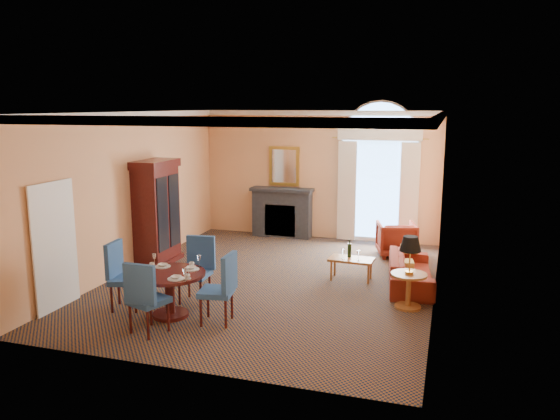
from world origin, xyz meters
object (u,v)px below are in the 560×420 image
(coffee_table, at_px, (351,259))
(armchair, at_px, (396,239))
(side_table, at_px, (410,264))
(armoire, at_px, (157,214))
(sofa, at_px, (411,271))
(dining_table, at_px, (170,284))

(coffee_table, bearing_deg, armchair, 74.82)
(armchair, bearing_deg, coffee_table, 56.22)
(coffee_table, xyz_separation_m, side_table, (1.17, -1.20, 0.36))
(armoire, relative_size, sofa, 1.12)
(side_table, bearing_deg, sofa, 92.42)
(sofa, distance_m, coffee_table, 1.13)
(armchair, height_order, side_table, side_table)
(armchair, height_order, coffee_table, coffee_table)
(sofa, relative_size, side_table, 1.64)
(armoire, distance_m, coffee_table, 4.20)
(sofa, relative_size, coffee_table, 2.26)
(armoire, bearing_deg, armchair, 23.59)
(sofa, relative_size, armchair, 2.34)
(armoire, height_order, side_table, armoire)
(armoire, distance_m, sofa, 5.33)
(dining_table, bearing_deg, armoire, 123.28)
(dining_table, distance_m, coffee_table, 3.64)
(armoire, xyz_separation_m, side_table, (5.32, -1.11, -0.30))
(side_table, bearing_deg, armoire, 168.20)
(armchair, relative_size, side_table, 0.70)
(armchair, bearing_deg, sofa, 87.27)
(armoire, relative_size, coffee_table, 2.54)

